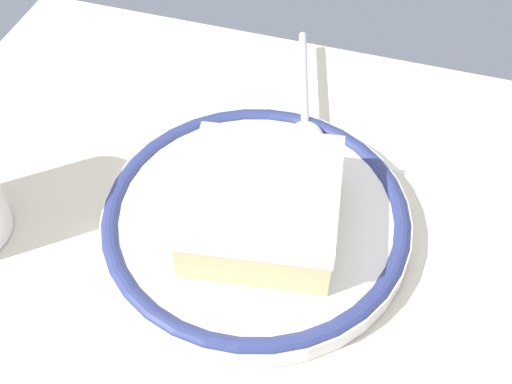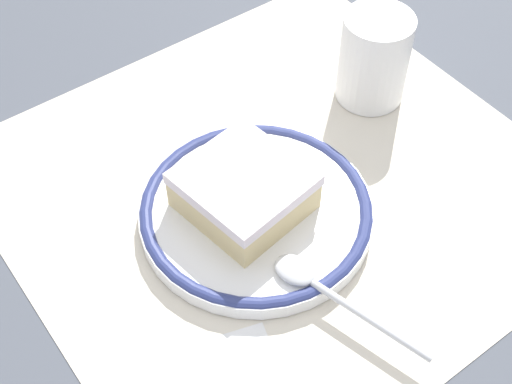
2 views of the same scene
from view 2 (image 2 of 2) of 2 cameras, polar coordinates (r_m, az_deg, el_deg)
name	(u,v)px [view 2 (image 2 of 2)]	position (r m, az deg, el deg)	size (l,w,h in m)	color
ground_plane	(278,186)	(0.62, 1.75, 0.50)	(2.40, 2.40, 0.00)	#4C515B
placemat	(278,185)	(0.62, 1.75, 0.54)	(0.44, 0.42, 0.00)	beige
plate	(256,212)	(0.59, 0.00, -1.56)	(0.19, 0.19, 0.02)	white
cake_slice	(244,190)	(0.57, -0.95, 0.14)	(0.10, 0.10, 0.04)	beige
spoon	(318,285)	(0.54, 4.90, -7.32)	(0.05, 0.13, 0.01)	silver
cup	(373,63)	(0.68, 9.19, 9.95)	(0.06, 0.06, 0.09)	white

